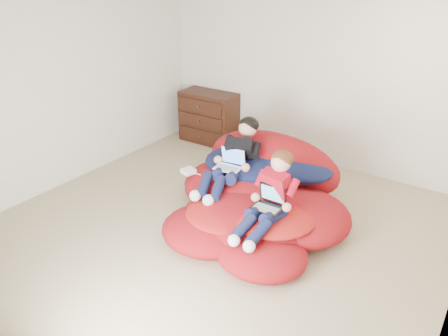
% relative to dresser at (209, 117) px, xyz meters
% --- Properties ---
extents(room_shell, '(5.10, 5.10, 2.77)m').
position_rel_dresser_xyz_m(room_shell, '(1.74, -2.24, -0.22)').
color(room_shell, tan).
rests_on(room_shell, ground).
extents(dresser, '(0.98, 0.55, 0.88)m').
position_rel_dresser_xyz_m(dresser, '(0.00, 0.00, 0.00)').
color(dresser, black).
rests_on(dresser, ground).
extents(beanbag_pile, '(2.33, 2.40, 0.89)m').
position_rel_dresser_xyz_m(beanbag_pile, '(1.94, -1.61, -0.16)').
color(beanbag_pile, '#A11218').
rests_on(beanbag_pile, ground).
extents(cream_pillow, '(0.42, 0.27, 0.27)m').
position_rel_dresser_xyz_m(cream_pillow, '(1.49, -0.88, 0.18)').
color(cream_pillow, beige).
rests_on(cream_pillow, beanbag_pile).
extents(older_boy, '(0.46, 1.21, 0.76)m').
position_rel_dresser_xyz_m(older_boy, '(1.58, -1.60, 0.26)').
color(older_boy, black).
rests_on(older_boy, beanbag_pile).
extents(younger_boy, '(0.37, 0.97, 0.78)m').
position_rel_dresser_xyz_m(younger_boy, '(2.39, -2.15, 0.22)').
color(younger_boy, '#B40F22').
rests_on(younger_boy, beanbag_pile).
extents(laptop_white, '(0.33, 0.29, 0.23)m').
position_rel_dresser_xyz_m(laptop_white, '(1.58, -1.71, 0.20)').
color(laptop_white, white).
rests_on(laptop_white, older_boy).
extents(laptop_black, '(0.32, 0.26, 0.23)m').
position_rel_dresser_xyz_m(laptop_black, '(2.39, -2.17, 0.13)').
color(laptop_black, black).
rests_on(laptop_black, younger_boy).
extents(power_adapter, '(0.19, 0.19, 0.06)m').
position_rel_dresser_xyz_m(power_adapter, '(1.02, -1.83, -0.02)').
color(power_adapter, white).
rests_on(power_adapter, beanbag_pile).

